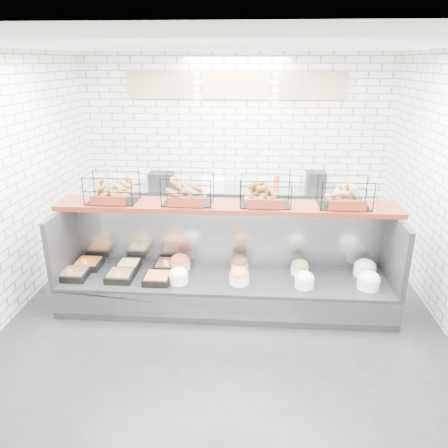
{
  "coord_description": "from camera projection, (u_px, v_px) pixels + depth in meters",
  "views": [
    {
      "loc": [
        0.32,
        -4.44,
        2.86
      ],
      "look_at": [
        -0.02,
        0.45,
        1.03
      ],
      "focal_mm": 35.0,
      "sensor_mm": 36.0,
      "label": 1
    }
  ],
  "objects": [
    {
      "name": "room_shell",
      "position": [
        227.0,
        136.0,
        5.01
      ],
      "size": [
        5.02,
        5.51,
        3.01
      ],
      "color": "silver",
      "rests_on": "ground"
    },
    {
      "name": "bagel_shelf",
      "position": [
        226.0,
        195.0,
        5.17
      ],
      "size": [
        4.1,
        0.5,
        0.4
      ],
      "color": "#45160E",
      "rests_on": "display_case"
    },
    {
      "name": "display_case",
      "position": [
        225.0,
        280.0,
        5.38
      ],
      "size": [
        4.0,
        0.9,
        1.2
      ],
      "color": "black",
      "rests_on": "ground"
    },
    {
      "name": "ground",
      "position": [
        223.0,
        318.0,
        5.17
      ],
      "size": [
        5.5,
        5.5,
        0.0
      ],
      "primitive_type": "plane",
      "color": "black",
      "rests_on": "ground"
    },
    {
      "name": "prep_counter",
      "position": [
        234.0,
        214.0,
        7.28
      ],
      "size": [
        4.0,
        0.6,
        1.2
      ],
      "color": "#93969B",
      "rests_on": "ground"
    }
  ]
}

